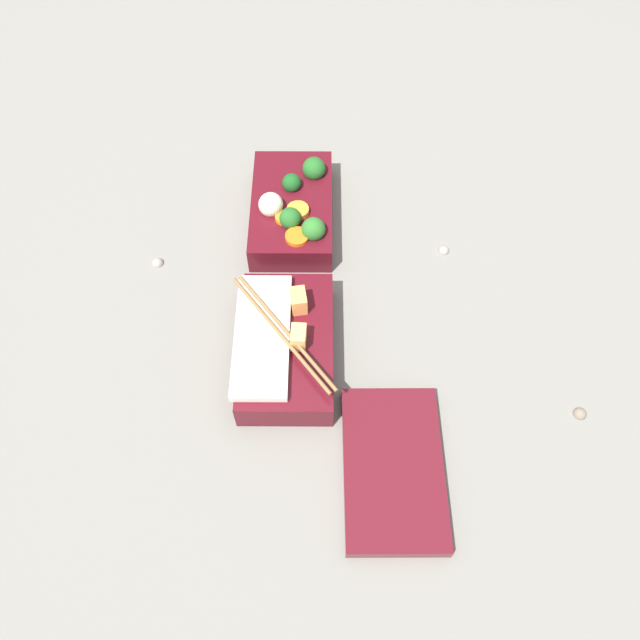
% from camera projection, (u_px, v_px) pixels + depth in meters
% --- Properties ---
extents(ground_plane, '(3.00, 3.00, 0.00)m').
position_uv_depth(ground_plane, '(290.00, 276.00, 0.91)').
color(ground_plane, slate).
extents(bento_tray_vegetable, '(0.21, 0.12, 0.07)m').
position_uv_depth(bento_tray_vegetable, '(295.00, 208.00, 0.94)').
color(bento_tray_vegetable, '#510F19').
rests_on(bento_tray_vegetable, ground_plane).
extents(bento_tray_rice, '(0.21, 0.14, 0.07)m').
position_uv_depth(bento_tray_rice, '(281.00, 345.00, 0.81)').
color(bento_tray_rice, '#510F19').
rests_on(bento_tray_rice, ground_plane).
extents(bento_lid, '(0.20, 0.12, 0.02)m').
position_uv_depth(bento_lid, '(393.00, 468.00, 0.74)').
color(bento_lid, '#510F19').
rests_on(bento_lid, ground_plane).
extents(pebble_0, '(0.02, 0.02, 0.02)m').
position_uv_depth(pebble_0, '(157.00, 262.00, 0.92)').
color(pebble_0, gray).
rests_on(pebble_0, ground_plane).
extents(pebble_1, '(0.02, 0.02, 0.02)m').
position_uv_depth(pebble_1, '(444.00, 249.00, 0.93)').
color(pebble_1, gray).
rests_on(pebble_1, ground_plane).
extents(pebble_2, '(0.02, 0.02, 0.02)m').
position_uv_depth(pebble_2, '(581.00, 413.00, 0.79)').
color(pebble_2, '#7A6B5B').
rests_on(pebble_2, ground_plane).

